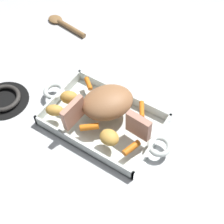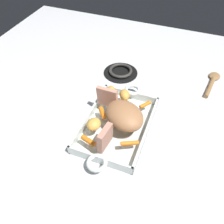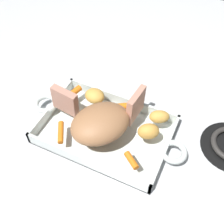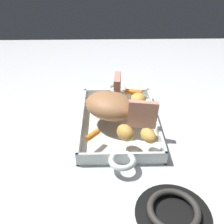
{
  "view_description": "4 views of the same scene",
  "coord_description": "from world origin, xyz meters",
  "px_view_note": "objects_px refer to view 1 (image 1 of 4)",
  "views": [
    {
      "loc": [
        0.31,
        -0.43,
        0.77
      ],
      "look_at": [
        0.03,
        0.01,
        0.07
      ],
      "focal_mm": 48.91,
      "sensor_mm": 36.0,
      "label": 1
    },
    {
      "loc": [
        0.55,
        0.19,
        0.69
      ],
      "look_at": [
        0.0,
        -0.02,
        0.08
      ],
      "focal_mm": 38.54,
      "sensor_mm": 36.0,
      "label": 2
    },
    {
      "loc": [
        -0.2,
        0.39,
        0.62
      ],
      "look_at": [
        -0.01,
        -0.02,
        0.07
      ],
      "focal_mm": 44.75,
      "sensor_mm": 36.0,
      "label": 3
    },
    {
      "loc": [
        -0.67,
        0.04,
        0.48
      ],
      "look_at": [
        -0.03,
        0.02,
        0.07
      ],
      "focal_mm": 43.34,
      "sensor_mm": 36.0,
      "label": 4
    }
  ],
  "objects_px": {
    "pork_roast": "(107,102)",
    "baby_carrot_northeast": "(142,109)",
    "baby_carrot_center_right": "(88,84)",
    "baby_carrot_northwest": "(131,148)",
    "stove_burner_rear": "(4,99)",
    "potato_near_roast": "(109,137)",
    "roast_slice_thin": "(73,113)",
    "potato_whole": "(69,97)",
    "potato_halved": "(55,110)",
    "roast_slice_thick": "(139,125)",
    "serving_spoon": "(63,24)",
    "baby_carrot_southwest": "(89,127)",
    "roasting_dish": "(103,121)"
  },
  "relations": [
    {
      "from": "pork_roast",
      "to": "potato_halved",
      "type": "distance_m",
      "value": 0.16
    },
    {
      "from": "baby_carrot_southwest",
      "to": "baby_carrot_northwest",
      "type": "distance_m",
      "value": 0.13
    },
    {
      "from": "roast_slice_thick",
      "to": "potato_near_roast",
      "type": "height_order",
      "value": "roast_slice_thick"
    },
    {
      "from": "roasting_dish",
      "to": "stove_burner_rear",
      "type": "relative_size",
      "value": 2.79
    },
    {
      "from": "pork_roast",
      "to": "potato_whole",
      "type": "height_order",
      "value": "pork_roast"
    },
    {
      "from": "potato_whole",
      "to": "roast_slice_thick",
      "type": "bearing_deg",
      "value": 3.43
    },
    {
      "from": "roast_slice_thin",
      "to": "roast_slice_thick",
      "type": "xyz_separation_m",
      "value": [
        0.18,
        0.06,
        -0.0
      ]
    },
    {
      "from": "roast_slice_thick",
      "to": "baby_carrot_center_right",
      "type": "relative_size",
      "value": 1.58
    },
    {
      "from": "baby_carrot_center_right",
      "to": "serving_spoon",
      "type": "height_order",
      "value": "baby_carrot_center_right"
    },
    {
      "from": "serving_spoon",
      "to": "baby_carrot_northeast",
      "type": "bearing_deg",
      "value": 162.48
    },
    {
      "from": "pork_roast",
      "to": "baby_carrot_center_right",
      "type": "distance_m",
      "value": 0.12
    },
    {
      "from": "potato_near_roast",
      "to": "serving_spoon",
      "type": "relative_size",
      "value": 0.29
    },
    {
      "from": "potato_near_roast",
      "to": "potato_halved",
      "type": "distance_m",
      "value": 0.19
    },
    {
      "from": "roasting_dish",
      "to": "pork_roast",
      "type": "xyz_separation_m",
      "value": [
        -0.0,
        0.03,
        0.06
      ]
    },
    {
      "from": "roast_slice_thin",
      "to": "roast_slice_thick",
      "type": "distance_m",
      "value": 0.19
    },
    {
      "from": "roasting_dish",
      "to": "baby_carrot_center_right",
      "type": "bearing_deg",
      "value": 144.7
    },
    {
      "from": "roast_slice_thick",
      "to": "baby_carrot_center_right",
      "type": "height_order",
      "value": "roast_slice_thick"
    },
    {
      "from": "baby_carrot_northeast",
      "to": "potato_whole",
      "type": "distance_m",
      "value": 0.22
    },
    {
      "from": "baby_carrot_northwest",
      "to": "roasting_dish",
      "type": "bearing_deg",
      "value": 156.74
    },
    {
      "from": "potato_halved",
      "to": "roasting_dish",
      "type": "bearing_deg",
      "value": 30.08
    },
    {
      "from": "stove_burner_rear",
      "to": "roast_slice_thick",
      "type": "bearing_deg",
      "value": 13.1
    },
    {
      "from": "potato_whole",
      "to": "baby_carrot_southwest",
      "type": "bearing_deg",
      "value": -24.4
    },
    {
      "from": "pork_roast",
      "to": "stove_burner_rear",
      "type": "distance_m",
      "value": 0.35
    },
    {
      "from": "pork_roast",
      "to": "stove_burner_rear",
      "type": "bearing_deg",
      "value": -158.51
    },
    {
      "from": "baby_carrot_northwest",
      "to": "potato_near_roast",
      "type": "height_order",
      "value": "potato_near_roast"
    },
    {
      "from": "potato_halved",
      "to": "serving_spoon",
      "type": "bearing_deg",
      "value": 125.55
    },
    {
      "from": "potato_near_roast",
      "to": "serving_spoon",
      "type": "distance_m",
      "value": 0.59
    },
    {
      "from": "roasting_dish",
      "to": "potato_whole",
      "type": "distance_m",
      "value": 0.12
    },
    {
      "from": "pork_roast",
      "to": "baby_carrot_northeast",
      "type": "relative_size",
      "value": 2.57
    },
    {
      "from": "pork_roast",
      "to": "baby_carrot_northwest",
      "type": "bearing_deg",
      "value": -32.02
    },
    {
      "from": "roast_slice_thick",
      "to": "stove_burner_rear",
      "type": "distance_m",
      "value": 0.45
    },
    {
      "from": "serving_spoon",
      "to": "roast_slice_thin",
      "type": "bearing_deg",
      "value": 140.47
    },
    {
      "from": "baby_carrot_northwest",
      "to": "potato_whole",
      "type": "distance_m",
      "value": 0.25
    },
    {
      "from": "baby_carrot_northwest",
      "to": "stove_burner_rear",
      "type": "height_order",
      "value": "baby_carrot_northwest"
    },
    {
      "from": "potato_halved",
      "to": "baby_carrot_northwest",
      "type": "bearing_deg",
      "value": 3.59
    },
    {
      "from": "potato_near_roast",
      "to": "serving_spoon",
      "type": "xyz_separation_m",
      "value": [
        -0.46,
        0.37,
        -0.05
      ]
    },
    {
      "from": "serving_spoon",
      "to": "potato_whole",
      "type": "bearing_deg",
      "value": 139.41
    },
    {
      "from": "baby_carrot_southwest",
      "to": "potato_halved",
      "type": "height_order",
      "value": "potato_halved"
    },
    {
      "from": "baby_carrot_northeast",
      "to": "potato_halved",
      "type": "distance_m",
      "value": 0.26
    },
    {
      "from": "roasting_dish",
      "to": "pork_roast",
      "type": "relative_size",
      "value": 2.88
    },
    {
      "from": "baby_carrot_center_right",
      "to": "roasting_dish",
      "type": "bearing_deg",
      "value": -35.3
    },
    {
      "from": "potato_near_roast",
      "to": "roasting_dish",
      "type": "bearing_deg",
      "value": 134.54
    },
    {
      "from": "roast_slice_thin",
      "to": "baby_carrot_center_right",
      "type": "height_order",
      "value": "roast_slice_thin"
    },
    {
      "from": "baby_carrot_center_right",
      "to": "pork_roast",
      "type": "bearing_deg",
      "value": -25.05
    },
    {
      "from": "potato_halved",
      "to": "potato_whole",
      "type": "bearing_deg",
      "value": 81.71
    },
    {
      "from": "baby_carrot_center_right",
      "to": "serving_spoon",
      "type": "xyz_separation_m",
      "value": [
        -0.29,
        0.23,
        -0.04
      ]
    },
    {
      "from": "potato_whole",
      "to": "potato_near_roast",
      "type": "height_order",
      "value": "potato_whole"
    },
    {
      "from": "baby_carrot_northwest",
      "to": "potato_near_roast",
      "type": "bearing_deg",
      "value": -172.1
    },
    {
      "from": "roasting_dish",
      "to": "baby_carrot_southwest",
      "type": "distance_m",
      "value": 0.07
    },
    {
      "from": "baby_carrot_center_right",
      "to": "baby_carrot_northwest",
      "type": "xyz_separation_m",
      "value": [
        0.23,
        -0.13,
        0.0
      ]
    }
  ]
}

